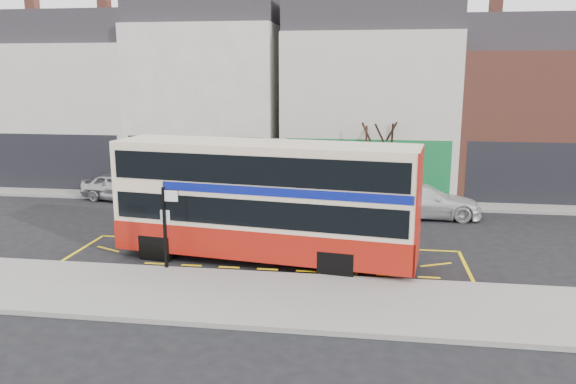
% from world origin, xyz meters
% --- Properties ---
extents(ground, '(120.00, 120.00, 0.00)m').
position_xyz_m(ground, '(0.00, 0.00, 0.00)').
color(ground, black).
rests_on(ground, ground).
extents(pavement, '(40.00, 4.00, 0.15)m').
position_xyz_m(pavement, '(0.00, -2.30, 0.07)').
color(pavement, gray).
rests_on(pavement, ground).
extents(kerb, '(40.00, 0.15, 0.15)m').
position_xyz_m(kerb, '(0.00, -0.38, 0.07)').
color(kerb, gray).
rests_on(kerb, ground).
extents(far_pavement, '(50.00, 3.00, 0.15)m').
position_xyz_m(far_pavement, '(0.00, 11.00, 0.07)').
color(far_pavement, gray).
rests_on(far_pavement, ground).
extents(road_markings, '(14.00, 3.40, 0.01)m').
position_xyz_m(road_markings, '(0.00, 1.60, 0.01)').
color(road_markings, yellow).
rests_on(road_markings, ground).
extents(terrace_far_left, '(8.00, 8.01, 10.80)m').
position_xyz_m(terrace_far_left, '(-13.50, 14.99, 4.82)').
color(terrace_far_left, beige).
rests_on(terrace_far_left, ground).
extents(terrace_left, '(8.00, 8.01, 11.80)m').
position_xyz_m(terrace_left, '(-5.50, 14.99, 5.32)').
color(terrace_left, silver).
rests_on(terrace_left, ground).
extents(terrace_green_shop, '(9.00, 8.01, 11.30)m').
position_xyz_m(terrace_green_shop, '(3.50, 14.99, 5.07)').
color(terrace_green_shop, beige).
rests_on(terrace_green_shop, ground).
extents(terrace_right, '(9.00, 8.01, 10.30)m').
position_xyz_m(terrace_right, '(12.50, 14.99, 4.57)').
color(terrace_right, brown).
rests_on(terrace_right, ground).
extents(double_decker_bus, '(10.71, 3.84, 4.19)m').
position_xyz_m(double_decker_bus, '(0.11, 1.20, 2.20)').
color(double_decker_bus, beige).
rests_on(double_decker_bus, ground).
extents(bus_stop_post, '(0.67, 0.13, 2.72)m').
position_xyz_m(bus_stop_post, '(-2.89, -0.40, 1.80)').
color(bus_stop_post, black).
rests_on(bus_stop_post, pavement).
extents(car_silver, '(4.47, 2.59, 1.43)m').
position_xyz_m(car_silver, '(-9.04, 9.41, 0.71)').
color(car_silver, '#ADACB1').
rests_on(car_silver, ground).
extents(car_grey, '(3.81, 1.66, 1.22)m').
position_xyz_m(car_grey, '(1.37, 8.67, 0.61)').
color(car_grey, '#44464D').
rests_on(car_grey, ground).
extents(car_white, '(5.26, 2.27, 1.51)m').
position_xyz_m(car_white, '(6.09, 8.24, 0.75)').
color(car_white, silver).
rests_on(car_white, ground).
extents(street_tree_right, '(2.44, 2.44, 5.26)m').
position_xyz_m(street_tree_right, '(4.06, 10.53, 3.58)').
color(street_tree_right, black).
rests_on(street_tree_right, ground).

